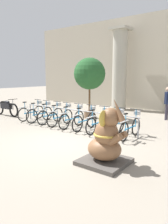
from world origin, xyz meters
The scene contains 17 objects.
ground_plane centered at (0.00, 0.00, 0.00)m, with size 60.00×60.00×0.00m, color gray.
building_facade centered at (0.00, 8.60, 3.00)m, with size 20.00×0.20×6.00m.
column_left centered at (-2.10, 7.60, 2.62)m, with size 1.15×1.15×5.16m.
bike_rack centered at (-1.17, 1.95, 0.64)m, with size 5.96×0.05×0.77m.
bicycle_0 centered at (-3.85, 1.85, 0.40)m, with size 0.48×1.64×1.00m.
bicycle_1 centered at (-3.18, 1.81, 0.40)m, with size 0.48×1.64×1.00m.
bicycle_2 centered at (-2.51, 1.87, 0.40)m, with size 0.48×1.64×1.00m.
bicycle_3 centered at (-1.84, 1.82, 0.40)m, with size 0.48×1.64×1.00m.
bicycle_4 centered at (-1.17, 1.83, 0.40)m, with size 0.48×1.64×1.00m.
bicycle_5 centered at (-0.50, 1.86, 0.40)m, with size 0.48×1.64×1.00m.
bicycle_6 centered at (0.17, 1.84, 0.40)m, with size 0.48×1.64×1.00m.
bicycle_7 centered at (0.83, 1.87, 0.40)m, with size 0.48×1.64×1.00m.
bicycle_8 centered at (1.50, 1.87, 0.40)m, with size 0.48×1.64×1.00m.
elephant_statue centered at (2.03, -0.64, 0.58)m, with size 1.13×1.13×1.70m.
motorcycle centered at (-5.86, 1.72, 0.48)m, with size 2.10×0.55×0.97m.
person_pedestrian centered at (1.49, 5.98, 0.98)m, with size 0.22×0.47×1.64m.
potted_tree centered at (-1.88, 4.03, 2.24)m, with size 1.62×1.62×3.10m.
Camera 1 is at (4.77, -5.11, 2.20)m, focal length 35.00 mm.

